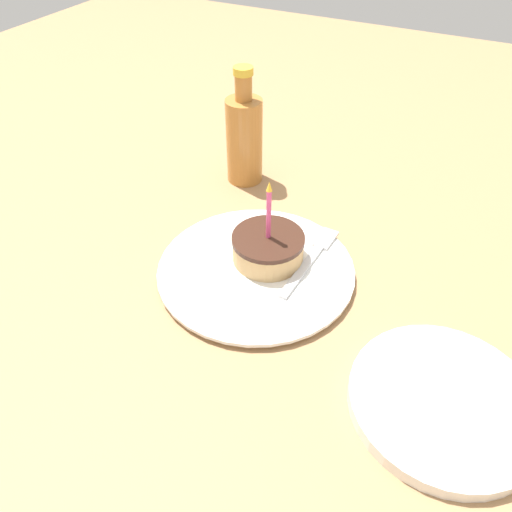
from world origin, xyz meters
TOP-DOWN VIEW (x-y plane):
  - ground_plane at (0.00, 0.00)m, footprint 2.40×2.40m
  - plate at (0.03, -0.01)m, footprint 0.27×0.27m
  - cake_slice at (0.02, -0.03)m, footprint 0.10×0.10m
  - fork at (-0.03, -0.06)m, footprint 0.03×0.16m
  - bottle at (0.16, -0.22)m, footprint 0.06×0.06m
  - side_plate at (-0.25, 0.09)m, footprint 0.20×0.20m

SIDE VIEW (x-z plane):
  - ground_plane at x=0.00m, z-range -0.04..0.00m
  - plate at x=0.03m, z-range 0.00..0.01m
  - side_plate at x=-0.25m, z-range 0.00..0.02m
  - fork at x=-0.03m, z-range 0.01..0.02m
  - cake_slice at x=0.02m, z-range -0.03..0.10m
  - bottle at x=0.16m, z-range -0.02..0.18m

